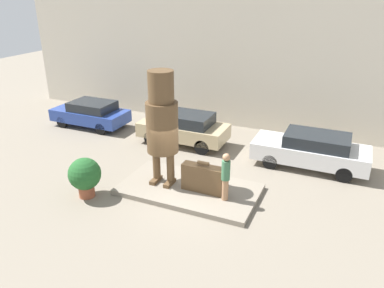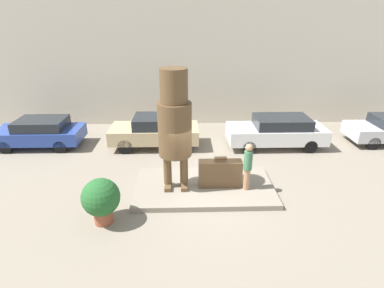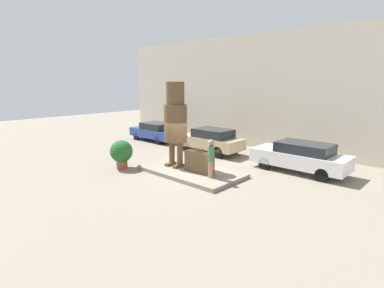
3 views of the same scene
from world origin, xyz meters
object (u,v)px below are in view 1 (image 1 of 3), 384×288
object	(u,v)px
parked_car_blue	(91,113)
planter_pot	(85,175)
tourist	(226,175)
statue_figure	(162,120)
parked_car_tan	(184,128)
parked_car_white	(311,150)
giant_suitcase	(203,178)

from	to	relation	value
parked_car_blue	planter_pot	bearing A→B (deg)	126.47
tourist	planter_pot	world-z (taller)	tourist
parked_car_blue	statue_figure	bearing A→B (deg)	147.39
tourist	parked_car_blue	bearing A→B (deg)	153.82
tourist	parked_car_tan	xyz separation A→B (m)	(-3.65, 4.42, -0.32)
parked_car_tan	planter_pot	distance (m)	6.09
statue_figure	parked_car_blue	xyz separation A→B (m)	(-6.81, 4.35, -1.96)
parked_car_blue	planter_pot	size ratio (longest dim) A/B	2.74
planter_pot	parked_car_tan	bearing A→B (deg)	78.85
parked_car_white	planter_pot	xyz separation A→B (m)	(-7.16, -5.82, 0.06)
parked_car_blue	parked_car_tan	world-z (taller)	parked_car_tan
giant_suitcase	planter_pot	distance (m)	4.28
tourist	parked_car_white	distance (m)	4.89
giant_suitcase	tourist	xyz separation A→B (m)	(0.94, -0.25, 0.46)
tourist	statue_figure	bearing A→B (deg)	174.36
parked_car_blue	parked_car_tan	distance (m)	5.73
tourist	planter_pot	bearing A→B (deg)	-162.21
tourist	parked_car_white	bearing A→B (deg)	61.30
statue_figure	giant_suitcase	world-z (taller)	statue_figure
parked_car_tan	parked_car_white	distance (m)	5.99
parked_car_blue	parked_car_white	world-z (taller)	parked_car_white
statue_figure	planter_pot	distance (m)	3.43
parked_car_tan	parked_car_blue	bearing A→B (deg)	-1.86
parked_car_tan	parked_car_white	size ratio (longest dim) A/B	0.91
planter_pot	statue_figure	bearing A→B (deg)	38.60
tourist	parked_car_tan	distance (m)	5.74
planter_pot	parked_car_white	bearing A→B (deg)	39.11
statue_figure	parked_car_tan	xyz separation A→B (m)	(-1.08, 4.17, -1.88)
giant_suitcase	parked_car_white	size ratio (longest dim) A/B	0.33
parked_car_white	parked_car_blue	bearing A→B (deg)	-1.63
parked_car_tan	tourist	bearing A→B (deg)	129.50
parked_car_tan	planter_pot	world-z (taller)	parked_car_tan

